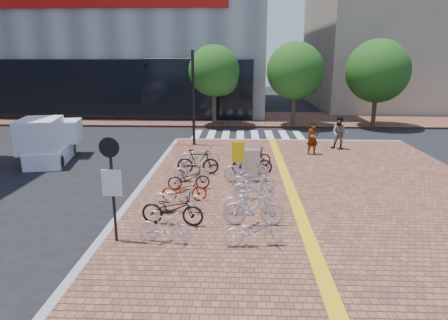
{
  "coord_description": "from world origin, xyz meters",
  "views": [
    {
      "loc": [
        -0.02,
        -12.75,
        5.23
      ],
      "look_at": [
        -0.63,
        2.35,
        1.3
      ],
      "focal_mm": 32.0,
      "sensor_mm": 36.0,
      "label": 1
    }
  ],
  "objects_px": {
    "bike_9": "(254,208)",
    "pedestrian_b": "(340,133)",
    "bike_11": "(254,187)",
    "bike_12": "(253,180)",
    "bike_4": "(189,179)",
    "notice_sign": "(112,177)",
    "bike_3": "(184,190)",
    "utility_box": "(251,165)",
    "bike_8": "(254,231)",
    "pedestrian_a": "(313,138)",
    "bike_2": "(178,198)",
    "yellow_sign": "(238,156)",
    "bike_7": "(200,156)",
    "box_truck": "(50,141)",
    "bike_10": "(250,200)",
    "bike_6": "(198,162)",
    "bike_14": "(252,163)",
    "bike_13": "(246,169)",
    "bike_0": "(165,227)",
    "bike_15": "(252,156)",
    "bike_5": "(191,171)",
    "traffic_light_pole": "(171,80)",
    "bike_1": "(172,209)"
  },
  "relations": [
    {
      "from": "bike_0",
      "to": "bike_6",
      "type": "height_order",
      "value": "bike_6"
    },
    {
      "from": "bike_1",
      "to": "traffic_light_pole",
      "type": "xyz_separation_m",
      "value": [
        -1.9,
        11.62,
        3.23
      ]
    },
    {
      "from": "bike_0",
      "to": "yellow_sign",
      "type": "height_order",
      "value": "yellow_sign"
    },
    {
      "from": "bike_2",
      "to": "bike_8",
      "type": "height_order",
      "value": "bike_2"
    },
    {
      "from": "bike_5",
      "to": "bike_12",
      "type": "bearing_deg",
      "value": -108.93
    },
    {
      "from": "yellow_sign",
      "to": "bike_14",
      "type": "bearing_deg",
      "value": 71.25
    },
    {
      "from": "bike_8",
      "to": "box_truck",
      "type": "relative_size",
      "value": 0.4
    },
    {
      "from": "bike_4",
      "to": "yellow_sign",
      "type": "bearing_deg",
      "value": -90.31
    },
    {
      "from": "bike_5",
      "to": "bike_10",
      "type": "distance_m",
      "value": 4.1
    },
    {
      "from": "bike_9",
      "to": "pedestrian_b",
      "type": "xyz_separation_m",
      "value": [
        5.12,
        10.67,
        0.35
      ]
    },
    {
      "from": "bike_0",
      "to": "bike_4",
      "type": "bearing_deg",
      "value": 8.82
    },
    {
      "from": "bike_9",
      "to": "bike_15",
      "type": "xyz_separation_m",
      "value": [
        0.12,
        6.91,
        -0.1
      ]
    },
    {
      "from": "bike_3",
      "to": "bike_14",
      "type": "relative_size",
      "value": 0.91
    },
    {
      "from": "bike_11",
      "to": "bike_12",
      "type": "height_order",
      "value": "bike_11"
    },
    {
      "from": "bike_8",
      "to": "bike_9",
      "type": "bearing_deg",
      "value": -8.52
    },
    {
      "from": "bike_11",
      "to": "bike_12",
      "type": "distance_m",
      "value": 0.93
    },
    {
      "from": "bike_3",
      "to": "utility_box",
      "type": "bearing_deg",
      "value": -49.0
    },
    {
      "from": "bike_2",
      "to": "pedestrian_b",
      "type": "xyz_separation_m",
      "value": [
        7.64,
        9.61,
        0.45
      ]
    },
    {
      "from": "bike_6",
      "to": "bike_7",
      "type": "distance_m",
      "value": 1.37
    },
    {
      "from": "traffic_light_pole",
      "to": "box_truck",
      "type": "xyz_separation_m",
      "value": [
        -5.67,
        -3.64,
        -2.82
      ]
    },
    {
      "from": "bike_2",
      "to": "pedestrian_a",
      "type": "xyz_separation_m",
      "value": [
        5.93,
        8.34,
        0.39
      ]
    },
    {
      "from": "bike_8",
      "to": "bike_15",
      "type": "bearing_deg",
      "value": -7.91
    },
    {
      "from": "bike_7",
      "to": "bike_12",
      "type": "height_order",
      "value": "bike_7"
    },
    {
      "from": "yellow_sign",
      "to": "notice_sign",
      "type": "height_order",
      "value": "notice_sign"
    },
    {
      "from": "bike_8",
      "to": "pedestrian_b",
      "type": "distance_m",
      "value": 13.14
    },
    {
      "from": "bike_12",
      "to": "bike_9",
      "type": "bearing_deg",
      "value": -174.98
    },
    {
      "from": "pedestrian_a",
      "to": "utility_box",
      "type": "height_order",
      "value": "pedestrian_a"
    },
    {
      "from": "bike_10",
      "to": "bike_5",
      "type": "bearing_deg",
      "value": 29.89
    },
    {
      "from": "bike_4",
      "to": "pedestrian_b",
      "type": "xyz_separation_m",
      "value": [
        7.56,
        7.3,
        0.49
      ]
    },
    {
      "from": "bike_13",
      "to": "utility_box",
      "type": "distance_m",
      "value": 0.3
    },
    {
      "from": "bike_11",
      "to": "notice_sign",
      "type": "height_order",
      "value": "notice_sign"
    },
    {
      "from": "box_truck",
      "to": "bike_6",
      "type": "bearing_deg",
      "value": -17.32
    },
    {
      "from": "bike_13",
      "to": "bike_2",
      "type": "bearing_deg",
      "value": 136.97
    },
    {
      "from": "bike_4",
      "to": "bike_11",
      "type": "height_order",
      "value": "bike_11"
    },
    {
      "from": "bike_6",
      "to": "utility_box",
      "type": "bearing_deg",
      "value": -110.56
    },
    {
      "from": "bike_14",
      "to": "yellow_sign",
      "type": "xyz_separation_m",
      "value": [
        -0.6,
        -1.78,
        0.75
      ]
    },
    {
      "from": "bike_8",
      "to": "pedestrian_a",
      "type": "bearing_deg",
      "value": -24.54
    },
    {
      "from": "bike_2",
      "to": "yellow_sign",
      "type": "bearing_deg",
      "value": -30.42
    },
    {
      "from": "bike_2",
      "to": "pedestrian_b",
      "type": "height_order",
      "value": "pedestrian_b"
    },
    {
      "from": "bike_7",
      "to": "bike_9",
      "type": "relative_size",
      "value": 1.0
    },
    {
      "from": "bike_11",
      "to": "bike_13",
      "type": "distance_m",
      "value": 2.07
    },
    {
      "from": "bike_8",
      "to": "bike_15",
      "type": "xyz_separation_m",
      "value": [
        0.16,
        8.31,
        0.04
      ]
    },
    {
      "from": "bike_7",
      "to": "notice_sign",
      "type": "height_order",
      "value": "notice_sign"
    },
    {
      "from": "bike_4",
      "to": "yellow_sign",
      "type": "xyz_separation_m",
      "value": [
        1.94,
        0.31,
        0.86
      ]
    },
    {
      "from": "bike_13",
      "to": "bike_14",
      "type": "xyz_separation_m",
      "value": [
        0.27,
        1.05,
        -0.03
      ]
    },
    {
      "from": "bike_3",
      "to": "bike_12",
      "type": "bearing_deg",
      "value": -68.89
    },
    {
      "from": "bike_10",
      "to": "bike_14",
      "type": "xyz_separation_m",
      "value": [
        0.2,
        4.48,
        0.08
      ]
    },
    {
      "from": "bike_5",
      "to": "bike_6",
      "type": "xyz_separation_m",
      "value": [
        0.16,
        1.17,
        0.1
      ]
    },
    {
      "from": "bike_10",
      "to": "yellow_sign",
      "type": "bearing_deg",
      "value": 3.18
    },
    {
      "from": "bike_4",
      "to": "utility_box",
      "type": "distance_m",
      "value": 2.77
    }
  ]
}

